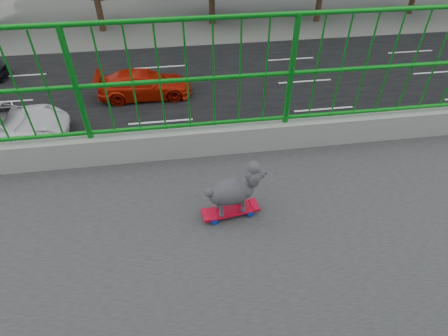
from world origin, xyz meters
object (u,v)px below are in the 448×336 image
Objects in this scene: poodle at (234,189)px; car_3 at (144,84)px; car_1 at (367,141)px; skateboard at (230,211)px.

car_3 is (-15.16, -2.03, -6.62)m from poodle.
poodle is at bearing -38.59° from car_1.
car_3 is at bearing 179.50° from poodle.
skateboard is at bearing -172.49° from car_3.
poodle is 12.96m from car_1.
car_1 is 1.02× the size of car_3.
car_3 is at bearing 179.40° from skateboard.
poodle reaches higher than car_3.
car_1 is at bearing -125.37° from car_3.
car_1 reaches higher than car_3.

